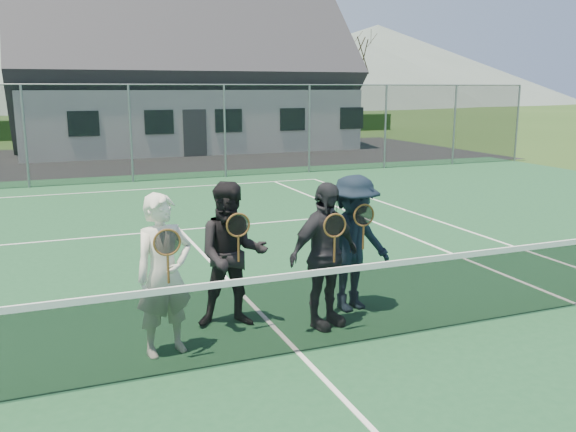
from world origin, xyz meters
name	(u,v)px	position (x,y,z in m)	size (l,w,h in m)	color
ground	(112,160)	(0.00, 20.00, 0.00)	(220.00, 220.00, 0.00)	#294619
court_surface	(299,354)	(0.00, 0.00, 0.01)	(30.00, 30.00, 0.02)	#1C4C2B
tarmac_carpark	(5,164)	(-4.00, 20.00, 0.01)	(40.00, 12.00, 0.01)	black
hedge_row	(90,128)	(0.00, 32.00, 0.55)	(40.00, 1.20, 1.10)	black
hill_centre	(187,36)	(20.00, 95.00, 11.00)	(120.00, 120.00, 22.00)	slate
hill_east	(377,65)	(55.00, 95.00, 7.00)	(90.00, 90.00, 14.00)	slate
court_markings	(299,353)	(0.00, 0.00, 0.02)	(11.03, 23.83, 0.01)	white
tennis_net	(299,309)	(0.00, 0.00, 0.54)	(11.68, 0.08, 1.10)	slate
perimeter_fence	(131,133)	(0.00, 13.50, 1.52)	(30.07, 0.07, 3.02)	slate
clubhouse	(184,64)	(4.00, 24.00, 3.99)	(15.60, 8.20, 7.70)	silver
tree_c	(118,38)	(2.00, 33.00, 5.79)	(3.20, 3.20, 7.77)	#392615
tree_d	(275,43)	(12.00, 33.00, 5.79)	(3.20, 3.20, 7.77)	#332212
tree_e	(356,45)	(18.00, 33.00, 5.79)	(3.20, 3.20, 7.77)	#3B2615
player_a	(164,275)	(-1.35, 0.56, 0.92)	(0.74, 0.58, 1.80)	white
player_b	(232,255)	(-0.43, 1.07, 0.92)	(1.01, 0.87, 1.80)	black
player_c	(325,255)	(0.60, 0.64, 0.92)	(1.14, 0.74, 1.80)	#27282D
player_d	(353,243)	(1.19, 1.02, 0.92)	(1.27, 0.88, 1.80)	black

